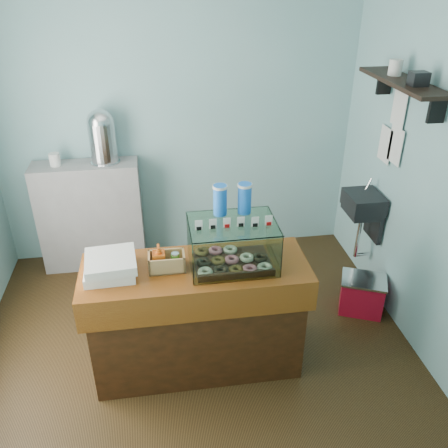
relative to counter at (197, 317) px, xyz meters
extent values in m
plane|color=black|center=(0.00, 0.25, -0.46)|extent=(3.50, 3.50, 0.00)
cube|color=#79ACB0|center=(0.00, 1.75, 0.94)|extent=(3.50, 0.04, 2.80)
cube|color=#79ACB0|center=(0.00, -1.25, 0.94)|extent=(3.50, 0.04, 2.80)
cube|color=#79ACB0|center=(1.75, 0.25, 0.94)|extent=(0.04, 3.00, 2.80)
cube|color=black|center=(1.58, 0.80, 0.44)|extent=(0.30, 0.35, 0.15)
cube|color=black|center=(1.71, 0.80, 0.24)|extent=(0.04, 0.30, 0.35)
cylinder|color=silver|center=(1.65, 0.90, 0.56)|extent=(0.02, 0.02, 0.12)
cylinder|color=silver|center=(1.58, 0.80, 0.09)|extent=(0.04, 0.04, 0.45)
cube|color=black|center=(1.60, 0.55, 1.54)|extent=(0.25, 1.00, 0.03)
cube|color=black|center=(1.67, 0.15, 1.44)|extent=(0.12, 0.03, 0.18)
cube|color=black|center=(1.67, 0.95, 1.44)|extent=(0.12, 0.03, 0.18)
cube|color=white|center=(1.73, 0.70, 0.99)|extent=(0.01, 0.21, 0.30)
cube|color=white|center=(1.73, 0.87, 0.94)|extent=(0.01, 0.21, 0.30)
cube|color=white|center=(1.73, 0.75, 1.29)|extent=(0.01, 0.21, 0.30)
cube|color=#46200D|center=(0.00, 0.00, -0.04)|extent=(1.50, 0.56, 0.84)
cube|color=#451B09|center=(0.00, 0.00, 0.41)|extent=(1.60, 0.60, 0.06)
cube|color=#451B09|center=(0.00, -0.28, 0.29)|extent=(1.60, 0.04, 0.18)
cube|color=gray|center=(-0.90, 1.57, 0.09)|extent=(1.00, 0.32, 1.10)
cube|color=#32180F|center=(0.26, 0.01, 0.45)|extent=(0.53, 0.38, 0.02)
torus|color=beige|center=(0.06, -0.12, 0.48)|extent=(0.10, 0.10, 0.03)
torus|color=black|center=(0.16, -0.12, 0.48)|extent=(0.10, 0.10, 0.03)
torus|color=brown|center=(0.26, -0.12, 0.48)|extent=(0.10, 0.10, 0.03)
torus|color=#C85E7E|center=(0.37, -0.12, 0.48)|extent=(0.10, 0.10, 0.03)
torus|color=beige|center=(0.47, -0.12, 0.48)|extent=(0.10, 0.10, 0.03)
torus|color=black|center=(0.06, 0.01, 0.48)|extent=(0.10, 0.10, 0.03)
torus|color=brown|center=(0.16, 0.01, 0.48)|extent=(0.10, 0.10, 0.03)
torus|color=#C85E7E|center=(0.26, 0.01, 0.48)|extent=(0.10, 0.10, 0.03)
torus|color=beige|center=(0.36, 0.01, 0.48)|extent=(0.10, 0.10, 0.03)
torus|color=black|center=(0.47, 0.01, 0.48)|extent=(0.10, 0.10, 0.03)
torus|color=brown|center=(0.06, 0.13, 0.48)|extent=(0.10, 0.10, 0.03)
torus|color=#C85E7E|center=(0.16, 0.13, 0.48)|extent=(0.10, 0.10, 0.03)
torus|color=beige|center=(0.26, 0.13, 0.48)|extent=(0.10, 0.10, 0.03)
cube|color=white|center=(0.26, -0.21, 0.60)|extent=(0.59, 0.01, 0.32)
cube|color=white|center=(0.26, 0.22, 0.60)|extent=(0.59, 0.01, 0.32)
cube|color=white|center=(-0.03, 0.01, 0.60)|extent=(0.01, 0.43, 0.32)
cube|color=white|center=(0.56, 0.01, 0.60)|extent=(0.01, 0.43, 0.32)
cube|color=white|center=(0.26, 0.01, 0.77)|extent=(0.60, 0.44, 0.01)
cube|color=white|center=(0.03, -0.04, 0.80)|extent=(0.05, 0.00, 0.07)
cube|color=black|center=(0.03, -0.04, 0.78)|extent=(0.03, 0.02, 0.02)
cube|color=white|center=(0.12, -0.04, 0.80)|extent=(0.05, 0.00, 0.07)
cube|color=black|center=(0.12, -0.04, 0.78)|extent=(0.03, 0.02, 0.02)
cube|color=white|center=(0.22, -0.04, 0.80)|extent=(0.05, 0.00, 0.07)
cube|color=#A80D0D|center=(0.22, -0.04, 0.78)|extent=(0.03, 0.02, 0.02)
cube|color=white|center=(0.31, -0.04, 0.80)|extent=(0.05, 0.00, 0.07)
cube|color=black|center=(0.31, -0.04, 0.78)|extent=(0.03, 0.02, 0.02)
cube|color=white|center=(0.40, -0.04, 0.80)|extent=(0.05, 0.00, 0.07)
cube|color=black|center=(0.40, -0.04, 0.78)|extent=(0.03, 0.02, 0.02)
cube|color=white|center=(0.50, -0.04, 0.80)|extent=(0.05, 0.00, 0.07)
cube|color=#A80D0D|center=(0.50, -0.04, 0.78)|extent=(0.03, 0.02, 0.02)
cylinder|color=blue|center=(0.20, 0.15, 0.88)|extent=(0.09, 0.09, 0.22)
cylinder|color=silver|center=(0.20, 0.15, 0.98)|extent=(0.10, 0.10, 0.02)
cylinder|color=blue|center=(0.37, 0.15, 0.88)|extent=(0.09, 0.09, 0.22)
cylinder|color=silver|center=(0.37, 0.15, 0.98)|extent=(0.10, 0.10, 0.02)
cube|color=tan|center=(-0.20, 0.01, 0.45)|extent=(0.25, 0.15, 0.01)
cube|color=tan|center=(-0.20, -0.06, 0.50)|extent=(0.25, 0.02, 0.12)
cube|color=tan|center=(-0.19, 0.08, 0.50)|extent=(0.25, 0.02, 0.12)
cube|color=tan|center=(-0.31, 0.01, 0.50)|extent=(0.01, 0.15, 0.12)
cube|color=tan|center=(-0.08, 0.01, 0.50)|extent=(0.01, 0.15, 0.12)
imported|color=#C55112|center=(-0.25, 0.01, 0.55)|extent=(0.08, 0.09, 0.19)
cylinder|color=#3C8023|center=(-0.14, 0.01, 0.50)|extent=(0.06, 0.06, 0.10)
cylinder|color=silver|center=(-0.14, 0.01, 0.56)|extent=(0.05, 0.05, 0.01)
cube|color=silver|center=(-0.58, 0.02, 0.48)|extent=(0.35, 0.35, 0.07)
cube|color=silver|center=(-0.57, 0.01, 0.54)|extent=(0.36, 0.36, 0.07)
cylinder|color=silver|center=(-0.70, 1.59, 0.65)|extent=(0.28, 0.28, 0.01)
cylinder|color=silver|center=(-0.70, 1.59, 0.84)|extent=(0.25, 0.25, 0.38)
sphere|color=silver|center=(-0.70, 1.59, 1.03)|extent=(0.25, 0.25, 0.25)
cube|color=#B10E25|center=(1.51, 0.42, -0.30)|extent=(0.44, 0.39, 0.32)
cube|color=silver|center=(1.51, 0.42, -0.13)|extent=(0.47, 0.42, 0.02)
camera|label=1|loc=(-0.21, -2.74, 2.31)|focal=38.00mm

